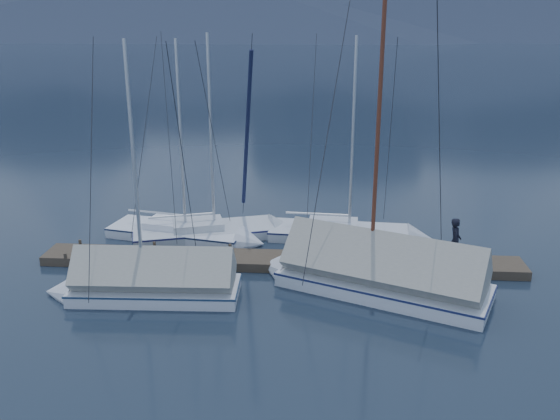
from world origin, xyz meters
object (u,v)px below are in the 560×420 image
object	(u,v)px
sailboat_open_left	(196,236)
sailboat_covered_near	(366,274)
person	(455,241)
sailboat_open_mid	(226,232)
sailboat_covered_far	(140,284)
sailboat_open_right	(360,235)

from	to	relation	value
sailboat_open_left	sailboat_covered_near	distance (m)	8.00
sailboat_open_left	person	world-z (taller)	sailboat_open_left
sailboat_open_mid	sailboat_covered_far	size ratio (longest dim) A/B	1.00
sailboat_open_left	sailboat_covered_near	xyz separation A→B (m)	(6.79, -4.21, 0.37)
sailboat_covered_near	sailboat_covered_far	distance (m)	7.64
sailboat_open_left	person	distance (m)	10.45
sailboat_open_mid	sailboat_covered_far	xyz separation A→B (m)	(-1.93, -5.92, 0.29)
sailboat_open_right	sailboat_covered_near	distance (m)	4.77
sailboat_open_mid	sailboat_open_right	world-z (taller)	sailboat_open_mid
sailboat_open_left	sailboat_open_mid	world-z (taller)	sailboat_open_mid
sailboat_open_right	sailboat_open_left	bearing A→B (deg)	-175.47
sailboat_open_right	sailboat_covered_near	world-z (taller)	sailboat_covered_near
sailboat_open_right	person	xyz separation A→B (m)	(3.19, -3.11, 1.05)
sailboat_open_mid	sailboat_covered_far	distance (m)	6.24
sailboat_open_right	person	size ratio (longest dim) A/B	5.23
sailboat_open_left	person	xyz separation A→B (m)	(10.08, -2.56, 1.05)
sailboat_open_left	sailboat_open_mid	distance (m)	1.29
sailboat_covered_near	sailboat_covered_far	size ratio (longest dim) A/B	1.16
sailboat_covered_far	person	bearing A→B (deg)	14.53
sailboat_open_left	sailboat_open_right	distance (m)	6.90
sailboat_covered_far	person	distance (m)	11.23
sailboat_open_mid	sailboat_covered_far	bearing A→B (deg)	-108.06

